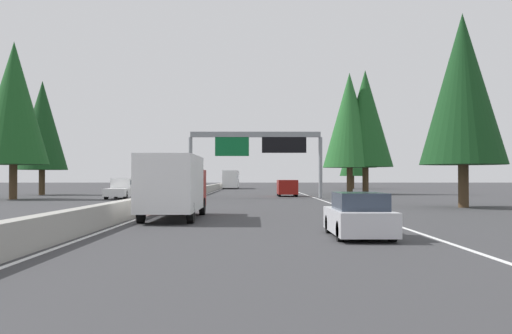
{
  "coord_description": "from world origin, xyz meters",
  "views": [
    {
      "loc": [
        -3.39,
        -5.72,
        1.96
      ],
      "look_at": [
        62.28,
        -5.94,
        3.09
      ],
      "focal_mm": 42.22,
      "sensor_mm": 36.0,
      "label": 1
    }
  ],
  "objects_px": {
    "minivan_distant_b": "(287,187)",
    "conifer_right_distant": "(352,153)",
    "conifer_left_near": "(14,103)",
    "conifer_right_far": "(365,119)",
    "conifer_left_mid": "(42,125)",
    "conifer_right_mid": "(350,120)",
    "sign_gantry_overhead": "(257,145)",
    "sedan_near_right": "(359,216)",
    "conifer_right_near": "(463,89)",
    "bus_distant_a": "(231,179)",
    "oncoming_near": "(121,189)",
    "box_truck_mid_right": "(174,185)"
  },
  "relations": [
    {
      "from": "conifer_right_near",
      "to": "conifer_right_mid",
      "type": "height_order",
      "value": "conifer_right_mid"
    },
    {
      "from": "conifer_right_far",
      "to": "conifer_left_mid",
      "type": "xyz_separation_m",
      "value": [
        -2.43,
        36.52,
        -1.01
      ]
    },
    {
      "from": "oncoming_near",
      "to": "conifer_left_mid",
      "type": "height_order",
      "value": "conifer_left_mid"
    },
    {
      "from": "conifer_right_distant",
      "to": "conifer_left_near",
      "type": "bearing_deg",
      "value": 142.06
    },
    {
      "from": "box_truck_mid_right",
      "to": "bus_distant_a",
      "type": "distance_m",
      "value": 76.31
    },
    {
      "from": "minivan_distant_b",
      "to": "conifer_left_near",
      "type": "bearing_deg",
      "value": 108.42
    },
    {
      "from": "sedan_near_right",
      "to": "conifer_left_mid",
      "type": "height_order",
      "value": "conifer_left_mid"
    },
    {
      "from": "minivan_distant_b",
      "to": "conifer_left_mid",
      "type": "height_order",
      "value": "conifer_left_mid"
    },
    {
      "from": "oncoming_near",
      "to": "conifer_left_near",
      "type": "distance_m",
      "value": 12.17
    },
    {
      "from": "oncoming_near",
      "to": "conifer_right_mid",
      "type": "xyz_separation_m",
      "value": [
        13.27,
        -23.35,
        7.64
      ]
    },
    {
      "from": "bus_distant_a",
      "to": "conifer_right_distant",
      "type": "distance_m",
      "value": 21.38
    },
    {
      "from": "conifer_right_near",
      "to": "conifer_right_mid",
      "type": "relative_size",
      "value": 0.9
    },
    {
      "from": "conifer_right_far",
      "to": "conifer_left_near",
      "type": "height_order",
      "value": "conifer_right_far"
    },
    {
      "from": "conifer_right_near",
      "to": "conifer_left_mid",
      "type": "xyz_separation_m",
      "value": [
        27.99,
        37.23,
        0.03
      ]
    },
    {
      "from": "minivan_distant_b",
      "to": "bus_distant_a",
      "type": "distance_m",
      "value": 43.26
    },
    {
      "from": "sign_gantry_overhead",
      "to": "sedan_near_right",
      "type": "bearing_deg",
      "value": -175.2
    },
    {
      "from": "minivan_distant_b",
      "to": "conifer_right_far",
      "type": "height_order",
      "value": "conifer_right_far"
    },
    {
      "from": "conifer_right_mid",
      "to": "conifer_left_near",
      "type": "xyz_separation_m",
      "value": [
        -15.48,
        32.52,
        0.05
      ]
    },
    {
      "from": "sign_gantry_overhead",
      "to": "conifer_left_mid",
      "type": "relative_size",
      "value": 0.99
    },
    {
      "from": "bus_distant_a",
      "to": "conifer_right_near",
      "type": "bearing_deg",
      "value": -164.99
    },
    {
      "from": "sign_gantry_overhead",
      "to": "sedan_near_right",
      "type": "xyz_separation_m",
      "value": [
        -37.14,
        -3.12,
        -4.31
      ]
    },
    {
      "from": "bus_distant_a",
      "to": "conifer_left_near",
      "type": "distance_m",
      "value": 54.28
    },
    {
      "from": "sedan_near_right",
      "to": "conifer_right_near",
      "type": "distance_m",
      "value": 22.9
    },
    {
      "from": "conifer_right_near",
      "to": "conifer_right_mid",
      "type": "distance_m",
      "value": 30.27
    },
    {
      "from": "conifer_right_mid",
      "to": "conifer_right_distant",
      "type": "distance_m",
      "value": 34.33
    },
    {
      "from": "box_truck_mid_right",
      "to": "minivan_distant_b",
      "type": "distance_m",
      "value": 34.46
    },
    {
      "from": "sedan_near_right",
      "to": "conifer_left_mid",
      "type": "bearing_deg",
      "value": 29.79
    },
    {
      "from": "box_truck_mid_right",
      "to": "conifer_right_distant",
      "type": "height_order",
      "value": "conifer_right_distant"
    },
    {
      "from": "minivan_distant_b",
      "to": "conifer_right_mid",
      "type": "height_order",
      "value": "conifer_right_mid"
    },
    {
      "from": "conifer_left_near",
      "to": "conifer_left_mid",
      "type": "bearing_deg",
      "value": 9.11
    },
    {
      "from": "conifer_left_mid",
      "to": "box_truck_mid_right",
      "type": "bearing_deg",
      "value": -152.83
    },
    {
      "from": "sign_gantry_overhead",
      "to": "minivan_distant_b",
      "type": "xyz_separation_m",
      "value": [
        5.11,
        -3.11,
        -4.04
      ]
    },
    {
      "from": "sedan_near_right",
      "to": "box_truck_mid_right",
      "type": "relative_size",
      "value": 0.52
    },
    {
      "from": "sign_gantry_overhead",
      "to": "conifer_left_near",
      "type": "relative_size",
      "value": 0.9
    },
    {
      "from": "minivan_distant_b",
      "to": "conifer_right_distant",
      "type": "xyz_separation_m",
      "value": [
        40.91,
        -13.46,
        5.11
      ]
    },
    {
      "from": "bus_distant_a",
      "to": "oncoming_near",
      "type": "distance_m",
      "value": 49.42
    },
    {
      "from": "conifer_right_near",
      "to": "conifer_right_far",
      "type": "height_order",
      "value": "conifer_right_far"
    },
    {
      "from": "conifer_right_far",
      "to": "conifer_left_mid",
      "type": "relative_size",
      "value": 1.13
    },
    {
      "from": "sedan_near_right",
      "to": "oncoming_near",
      "type": "height_order",
      "value": "oncoming_near"
    },
    {
      "from": "conifer_right_mid",
      "to": "conifer_left_mid",
      "type": "relative_size",
      "value": 1.1
    },
    {
      "from": "box_truck_mid_right",
      "to": "conifer_right_far",
      "type": "height_order",
      "value": "conifer_right_far"
    },
    {
      "from": "conifer_right_mid",
      "to": "conifer_right_far",
      "type": "relative_size",
      "value": 0.98
    },
    {
      "from": "minivan_distant_b",
      "to": "sign_gantry_overhead",
      "type": "bearing_deg",
      "value": 148.68
    },
    {
      "from": "sign_gantry_overhead",
      "to": "conifer_left_near",
      "type": "bearing_deg",
      "value": 98.33
    },
    {
      "from": "bus_distant_a",
      "to": "conifer_right_distant",
      "type": "relative_size",
      "value": 1.15
    },
    {
      "from": "sedan_near_right",
      "to": "minivan_distant_b",
      "type": "relative_size",
      "value": 0.88
    },
    {
      "from": "conifer_right_near",
      "to": "conifer_left_near",
      "type": "xyz_separation_m",
      "value": [
        14.67,
        35.1,
        0.88
      ]
    },
    {
      "from": "minivan_distant_b",
      "to": "conifer_left_near",
      "type": "height_order",
      "value": "conifer_left_near"
    },
    {
      "from": "box_truck_mid_right",
      "to": "bus_distant_a",
      "type": "bearing_deg",
      "value": 0.17
    },
    {
      "from": "box_truck_mid_right",
      "to": "conifer_left_near",
      "type": "relative_size",
      "value": 0.6
    }
  ]
}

